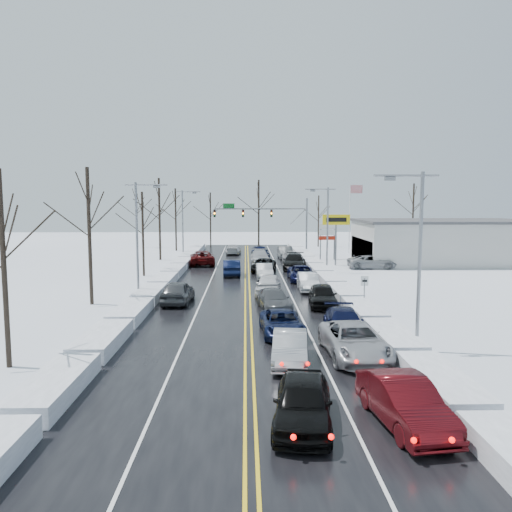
{
  "coord_description": "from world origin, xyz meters",
  "views": [
    {
      "loc": [
        -0.15,
        -42.39,
        7.56
      ],
      "look_at": [
        0.82,
        3.55,
        2.5
      ],
      "focal_mm": 35.0,
      "sensor_mm": 36.0,
      "label": 1
    }
  ],
  "objects_px": {
    "flagpole": "(351,212)",
    "queued_car_0": "(303,425)",
    "dealership_building": "(442,241)",
    "oncoming_car_0": "(232,275)",
    "traffic_signal_mast": "(271,216)",
    "tires_plus_sign": "(336,223)"
  },
  "relations": [
    {
      "from": "tires_plus_sign",
      "to": "oncoming_car_0",
      "type": "distance_m",
      "value": 15.23
    },
    {
      "from": "tires_plus_sign",
      "to": "queued_car_0",
      "type": "height_order",
      "value": "tires_plus_sign"
    },
    {
      "from": "traffic_signal_mast",
      "to": "oncoming_car_0",
      "type": "xyz_separation_m",
      "value": [
        -5.04,
        -19.8,
        -5.48
      ]
    },
    {
      "from": "dealership_building",
      "to": "oncoming_car_0",
      "type": "bearing_deg",
      "value": -159.01
    },
    {
      "from": "tires_plus_sign",
      "to": "queued_car_0",
      "type": "xyz_separation_m",
      "value": [
        -8.72,
        -42.23,
        -4.99
      ]
    },
    {
      "from": "flagpole",
      "to": "queued_car_0",
      "type": "height_order",
      "value": "flagpole"
    },
    {
      "from": "traffic_signal_mast",
      "to": "oncoming_car_0",
      "type": "bearing_deg",
      "value": -104.28
    },
    {
      "from": "traffic_signal_mast",
      "to": "tires_plus_sign",
      "type": "height_order",
      "value": "traffic_signal_mast"
    },
    {
      "from": "flagpole",
      "to": "dealership_building",
      "type": "relative_size",
      "value": 0.49
    },
    {
      "from": "traffic_signal_mast",
      "to": "flagpole",
      "type": "bearing_deg",
      "value": 9.73
    },
    {
      "from": "flagpole",
      "to": "oncoming_car_0",
      "type": "height_order",
      "value": "flagpole"
    },
    {
      "from": "flagpole",
      "to": "queued_car_0",
      "type": "relative_size",
      "value": 2.08
    },
    {
      "from": "tires_plus_sign",
      "to": "oncoming_car_0",
      "type": "bearing_deg",
      "value": -147.17
    },
    {
      "from": "traffic_signal_mast",
      "to": "tires_plus_sign",
      "type": "xyz_separation_m",
      "value": [
        7.05,
        -12.0,
        -0.49
      ]
    },
    {
      "from": "dealership_building",
      "to": "queued_car_0",
      "type": "bearing_deg",
      "value": -116.65
    },
    {
      "from": "flagpole",
      "to": "queued_car_0",
      "type": "distance_m",
      "value": 58.11
    },
    {
      "from": "flagpole",
      "to": "queued_car_0",
      "type": "xyz_separation_m",
      "value": [
        -13.39,
        -56.23,
        -5.93
      ]
    },
    {
      "from": "dealership_building",
      "to": "oncoming_car_0",
      "type": "height_order",
      "value": "dealership_building"
    },
    {
      "from": "tires_plus_sign",
      "to": "oncoming_car_0",
      "type": "height_order",
      "value": "tires_plus_sign"
    },
    {
      "from": "dealership_building",
      "to": "queued_car_0",
      "type": "relative_size",
      "value": 4.25
    },
    {
      "from": "tires_plus_sign",
      "to": "oncoming_car_0",
      "type": "xyz_separation_m",
      "value": [
        -12.09,
        -7.8,
        -4.99
      ]
    },
    {
      "from": "flagpole",
      "to": "dealership_building",
      "type": "bearing_deg",
      "value": -53.73
    }
  ]
}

